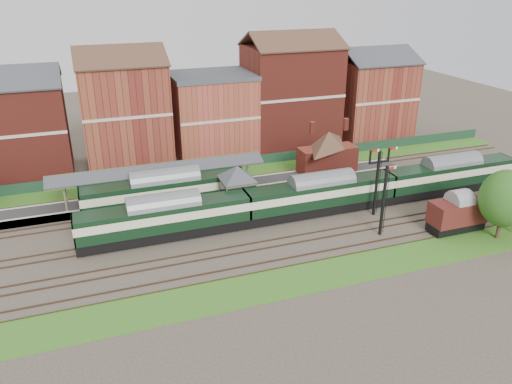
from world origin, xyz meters
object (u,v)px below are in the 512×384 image
object	(u,v)px
semaphore_bracket	(377,178)
platform_railcar	(166,192)
dmu_train	(321,194)
goods_van_a	(457,213)
signal_box	(237,189)

from	to	relation	value
semaphore_bracket	platform_railcar	size ratio (longest dim) A/B	0.42
dmu_train	goods_van_a	bearing A→B (deg)	-36.78
dmu_train	platform_railcar	distance (m)	18.27
signal_box	semaphore_bracket	xyz separation A→B (m)	(15.04, -5.75, 1.44)
signal_box	goods_van_a	distance (m)	24.58
platform_railcar	goods_van_a	world-z (taller)	platform_railcar
semaphore_bracket	goods_van_a	bearing A→B (deg)	-46.14
signal_box	dmu_train	size ratio (longest dim) A/B	0.11
dmu_train	goods_van_a	distance (m)	15.04
dmu_train	platform_railcar	size ratio (longest dim) A/B	2.85
platform_railcar	signal_box	bearing A→B (deg)	-22.55
semaphore_bracket	goods_van_a	distance (m)	9.36
platform_railcar	goods_van_a	xyz separation A→B (m)	(29.11, -15.50, -0.47)
signal_box	platform_railcar	distance (m)	8.50
semaphore_bracket	platform_railcar	distance (m)	24.66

